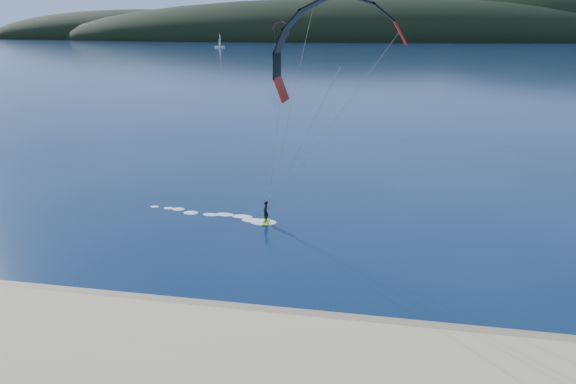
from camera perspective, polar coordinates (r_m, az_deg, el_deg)
The scene contains 6 objects.
ground at distance 23.83m, azimuth -14.74°, elevation -18.40°, with size 1800.00×1800.00×0.00m, color #071A38.
wet_sand at distance 27.24m, azimuth -10.72°, elevation -13.02°, with size 220.00×2.50×0.10m.
headland at distance 762.67m, azimuth 10.25°, elevation 16.32°, with size 1200.00×310.00×140.00m.
kitesurfer_near at distance 29.07m, azimuth 5.15°, elevation 12.95°, with size 20.54×9.27×15.46m.
kitesurfer_far at distance 221.39m, azimuth -0.81°, elevation 17.48°, with size 8.27×7.92×16.41m.
sailboat at distance 440.75m, azimuth -7.62°, elevation 15.80°, with size 8.39×5.55×11.72m.
Camera 1 is at (9.03, -17.21, 13.79)m, focal length 31.88 mm.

